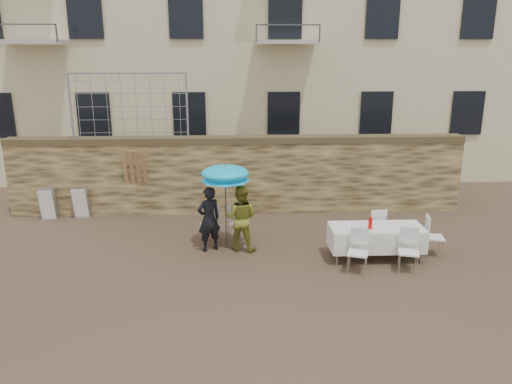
{
  "coord_description": "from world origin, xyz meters",
  "views": [
    {
      "loc": [
        -0.1,
        -9.07,
        4.66
      ],
      "look_at": [
        0.4,
        2.2,
        1.4
      ],
      "focal_mm": 35.0,
      "sensor_mm": 36.0,
      "label": 1
    }
  ],
  "objects_px": {
    "table_chair_front_right": "(409,251)",
    "couple_chair_right": "(238,223)",
    "woman_dress": "(241,218)",
    "table_chair_back": "(375,226)",
    "table_chair_side": "(435,236)",
    "man_suit": "(209,219)",
    "chair_stack_right": "(82,202)",
    "umbrella": "(225,176)",
    "chair_stack_left": "(50,202)",
    "table_chair_front_left": "(358,252)",
    "soda_bottle": "(370,223)",
    "couple_chair_left": "(210,223)",
    "banquet_table": "(377,228)"
  },
  "relations": [
    {
      "from": "table_chair_front_right",
      "to": "table_chair_side",
      "type": "xyz_separation_m",
      "value": [
        0.9,
        0.85,
        0.0
      ]
    },
    {
      "from": "table_chair_front_left",
      "to": "table_chair_side",
      "type": "distance_m",
      "value": 2.17
    },
    {
      "from": "man_suit",
      "to": "woman_dress",
      "type": "height_order",
      "value": "woman_dress"
    },
    {
      "from": "table_chair_front_left",
      "to": "table_chair_front_right",
      "type": "xyz_separation_m",
      "value": [
        1.1,
        0.0,
        0.0
      ]
    },
    {
      "from": "umbrella",
      "to": "soda_bottle",
      "type": "relative_size",
      "value": 7.37
    },
    {
      "from": "table_chair_front_right",
      "to": "soda_bottle",
      "type": "bearing_deg",
      "value": 154.5
    },
    {
      "from": "chair_stack_left",
      "to": "banquet_table",
      "type": "bearing_deg",
      "value": -21.02
    },
    {
      "from": "soda_bottle",
      "to": "couple_chair_left",
      "type": "bearing_deg",
      "value": 159.59
    },
    {
      "from": "couple_chair_left",
      "to": "chair_stack_right",
      "type": "distance_m",
      "value": 4.26
    },
    {
      "from": "soda_bottle",
      "to": "table_chair_back",
      "type": "xyz_separation_m",
      "value": [
        0.4,
        0.95,
        -0.43
      ]
    },
    {
      "from": "man_suit",
      "to": "table_chair_front_left",
      "type": "bearing_deg",
      "value": 129.58
    },
    {
      "from": "soda_bottle",
      "to": "table_chair_side",
      "type": "bearing_deg",
      "value": 8.88
    },
    {
      "from": "man_suit",
      "to": "table_chair_back",
      "type": "relative_size",
      "value": 1.64
    },
    {
      "from": "woman_dress",
      "to": "soda_bottle",
      "type": "bearing_deg",
      "value": -179.74
    },
    {
      "from": "woman_dress",
      "to": "couple_chair_left",
      "type": "distance_m",
      "value": 0.98
    },
    {
      "from": "table_chair_front_right",
      "to": "chair_stack_right",
      "type": "distance_m",
      "value": 9.0
    },
    {
      "from": "banquet_table",
      "to": "table_chair_side",
      "type": "xyz_separation_m",
      "value": [
        1.4,
        0.1,
        -0.25
      ]
    },
    {
      "from": "umbrella",
      "to": "soda_bottle",
      "type": "height_order",
      "value": "umbrella"
    },
    {
      "from": "woman_dress",
      "to": "table_chair_back",
      "type": "height_order",
      "value": "woman_dress"
    },
    {
      "from": "table_chair_front_left",
      "to": "table_chair_side",
      "type": "bearing_deg",
      "value": 42.87
    },
    {
      "from": "couple_chair_right",
      "to": "chair_stack_right",
      "type": "height_order",
      "value": "couple_chair_right"
    },
    {
      "from": "umbrella",
      "to": "couple_chair_right",
      "type": "relative_size",
      "value": 2.0
    },
    {
      "from": "woman_dress",
      "to": "couple_chair_right",
      "type": "distance_m",
      "value": 0.64
    },
    {
      "from": "banquet_table",
      "to": "chair_stack_left",
      "type": "relative_size",
      "value": 2.28
    },
    {
      "from": "man_suit",
      "to": "table_chair_back",
      "type": "distance_m",
      "value": 4.04
    },
    {
      "from": "chair_stack_left",
      "to": "table_chair_side",
      "type": "bearing_deg",
      "value": -17.73
    },
    {
      "from": "man_suit",
      "to": "chair_stack_right",
      "type": "distance_m",
      "value": 4.57
    },
    {
      "from": "couple_chair_left",
      "to": "table_chair_front_left",
      "type": "bearing_deg",
      "value": 125.32
    },
    {
      "from": "banquet_table",
      "to": "table_chair_front_right",
      "type": "xyz_separation_m",
      "value": [
        0.5,
        -0.75,
        -0.25
      ]
    },
    {
      "from": "table_chair_front_right",
      "to": "chair_stack_left",
      "type": "distance_m",
      "value": 9.82
    },
    {
      "from": "table_chair_back",
      "to": "umbrella",
      "type": "bearing_deg",
      "value": -6.5
    },
    {
      "from": "umbrella",
      "to": "table_chair_front_right",
      "type": "relative_size",
      "value": 2.0
    },
    {
      "from": "man_suit",
      "to": "umbrella",
      "type": "distance_m",
      "value": 1.1
    },
    {
      "from": "man_suit",
      "to": "chair_stack_right",
      "type": "height_order",
      "value": "man_suit"
    },
    {
      "from": "couple_chair_right",
      "to": "table_chair_front_left",
      "type": "relative_size",
      "value": 1.0
    },
    {
      "from": "soda_bottle",
      "to": "table_chair_front_right",
      "type": "distance_m",
      "value": 1.02
    },
    {
      "from": "couple_chair_right",
      "to": "banquet_table",
      "type": "relative_size",
      "value": 0.46
    },
    {
      "from": "couple_chair_right",
      "to": "table_chair_side",
      "type": "xyz_separation_m",
      "value": [
        4.53,
        -1.1,
        0.0
      ]
    },
    {
      "from": "banquet_table",
      "to": "table_chair_side",
      "type": "bearing_deg",
      "value": 4.09
    },
    {
      "from": "man_suit",
      "to": "table_chair_front_left",
      "type": "distance_m",
      "value": 3.53
    },
    {
      "from": "table_chair_front_right",
      "to": "couple_chair_left",
      "type": "bearing_deg",
      "value": 170.86
    },
    {
      "from": "banquet_table",
      "to": "chair_stack_right",
      "type": "bearing_deg",
      "value": 156.73
    },
    {
      "from": "woman_dress",
      "to": "chair_stack_left",
      "type": "bearing_deg",
      "value": -10.01
    },
    {
      "from": "table_chair_front_right",
      "to": "couple_chair_right",
      "type": "bearing_deg",
      "value": 166.85
    },
    {
      "from": "man_suit",
      "to": "chair_stack_right",
      "type": "bearing_deg",
      "value": -61.85
    },
    {
      "from": "table_chair_front_left",
      "to": "table_chair_front_right",
      "type": "relative_size",
      "value": 1.0
    },
    {
      "from": "table_chair_front_right",
      "to": "banquet_table",
      "type": "bearing_deg",
      "value": 138.79
    },
    {
      "from": "table_chair_front_right",
      "to": "chair_stack_right",
      "type": "bearing_deg",
      "value": 168.71
    },
    {
      "from": "woman_dress",
      "to": "chair_stack_left",
      "type": "distance_m",
      "value": 5.99
    },
    {
      "from": "table_chair_side",
      "to": "table_chair_back",
      "type": "bearing_deg",
      "value": 69.81
    }
  ]
}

